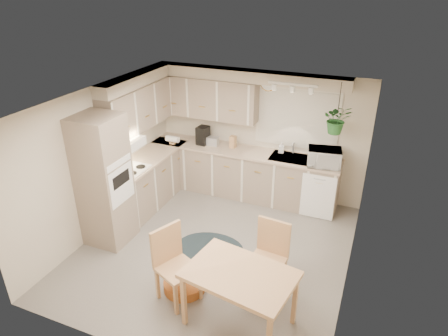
{
  "coord_description": "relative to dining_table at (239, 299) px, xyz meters",
  "views": [
    {
      "loc": [
        2.08,
        -4.66,
        3.91
      ],
      "look_at": [
        -0.07,
        0.55,
        1.16
      ],
      "focal_mm": 32.0,
      "sensor_mm": 36.0,
      "label": 1
    }
  ],
  "objects": [
    {
      "name": "wall_back",
      "position": [
        -0.87,
        3.35,
        0.81
      ],
      "size": [
        4.0,
        0.04,
        2.4
      ],
      "primitive_type": "cube",
      "color": "beige",
      "rests_on": "floor"
    },
    {
      "name": "braided_rug",
      "position": [
        -0.94,
        1.23,
        -0.39
      ],
      "size": [
        1.14,
        0.89,
        0.01
      ],
      "primitive_type": "ellipsoid",
      "rotation": [
        0.0,
        0.0,
        0.08
      ],
      "color": "black",
      "rests_on": "floor"
    },
    {
      "name": "floor",
      "position": [
        -0.87,
        1.25,
        -0.39
      ],
      "size": [
        4.2,
        4.2,
        0.0
      ],
      "primitive_type": "plane",
      "color": "slate",
      "rests_on": "ground"
    },
    {
      "name": "wall_front",
      "position": [
        -0.87,
        -0.85,
        0.81
      ],
      "size": [
        4.0,
        0.04,
        2.4
      ],
      "primitive_type": "cube",
      "color": "beige",
      "rests_on": "floor"
    },
    {
      "name": "soffit_back",
      "position": [
        -1.07,
        3.2,
        1.91
      ],
      "size": [
        3.6,
        0.3,
        0.2
      ],
      "primitive_type": "cube",
      "color": "beige",
      "rests_on": "wall_back"
    },
    {
      "name": "pet_bed",
      "position": [
        -0.9,
        0.28,
        -0.33
      ],
      "size": [
        0.61,
        0.61,
        0.13
      ],
      "primitive_type": "cylinder",
      "rotation": [
        0.0,
        0.0,
        0.06
      ],
      "color": "#A15D20",
      "rests_on": "floor"
    },
    {
      "name": "base_cab_back",
      "position": [
        -1.07,
        3.05,
        0.06
      ],
      "size": [
        3.6,
        0.6,
        0.9
      ],
      "primitive_type": "cube",
      "color": "gray",
      "rests_on": "floor"
    },
    {
      "name": "window_frame",
      "position": [
        -0.17,
        3.33,
        1.21
      ],
      "size": [
        1.5,
        0.02,
        1.1
      ],
      "primitive_type": "cube",
      "color": "beige",
      "rests_on": "wall_back"
    },
    {
      "name": "upper_cab_left",
      "position": [
        -2.7,
        2.25,
        1.43
      ],
      "size": [
        0.35,
        2.0,
        0.75
      ],
      "primitive_type": "cube",
      "color": "gray",
      "rests_on": "wall_left"
    },
    {
      "name": "knife_block",
      "position": [
        -1.29,
        3.1,
        0.66
      ],
      "size": [
        0.12,
        0.12,
        0.23
      ],
      "primitive_type": "cube",
      "rotation": [
        0.0,
        0.0,
        -0.13
      ],
      "color": "tan",
      "rests_on": "counter_back"
    },
    {
      "name": "wall_left",
      "position": [
        -2.87,
        1.25,
        0.81
      ],
      "size": [
        0.04,
        4.2,
        2.4
      ],
      "primitive_type": "cube",
      "color": "beige",
      "rests_on": "floor"
    },
    {
      "name": "chair_left",
      "position": [
        -0.88,
        0.09,
        0.12
      ],
      "size": [
        0.64,
        0.64,
        1.03
      ],
      "primitive_type": "cube",
      "rotation": [
        0.0,
        0.0,
        -1.99
      ],
      "color": "tan",
      "rests_on": "floor"
    },
    {
      "name": "soap_bottle",
      "position": [
        -0.38,
        3.2,
        0.59
      ],
      "size": [
        0.12,
        0.22,
        0.1
      ],
      "primitive_type": "imported",
      "rotation": [
        0.0,
        0.0,
        0.15
      ],
      "color": "white",
      "rests_on": "counter_back"
    },
    {
      "name": "oven_stack",
      "position": [
        -2.55,
        0.87,
        0.66
      ],
      "size": [
        0.65,
        0.65,
        2.1
      ],
      "primitive_type": "cube",
      "color": "gray",
      "rests_on": "floor"
    },
    {
      "name": "track_light_bar",
      "position": [
        -0.17,
        2.8,
        1.94
      ],
      "size": [
        0.8,
        0.04,
        0.04
      ],
      "primitive_type": "cube",
      "color": "white",
      "rests_on": "ceiling"
    },
    {
      "name": "ceiling",
      "position": [
        -0.87,
        1.25,
        2.01
      ],
      "size": [
        4.2,
        4.2,
        0.0
      ],
      "primitive_type": "plane",
      "color": "white",
      "rests_on": "wall_back"
    },
    {
      "name": "wall_right",
      "position": [
        1.13,
        1.25,
        0.81
      ],
      "size": [
        0.04,
        4.2,
        2.4
      ],
      "primitive_type": "cube",
      "color": "beige",
      "rests_on": "floor"
    },
    {
      "name": "upper_cab_back",
      "position": [
        -1.87,
        3.17,
        1.43
      ],
      "size": [
        2.0,
        0.35,
        0.75
      ],
      "primitive_type": "cube",
      "color": "gray",
      "rests_on": "wall_back"
    },
    {
      "name": "sink",
      "position": [
        -0.17,
        3.05,
        0.51
      ],
      "size": [
        0.7,
        0.48,
        0.1
      ],
      "primitive_type": "cube",
      "color": "#B0B2B8",
      "rests_on": "counter_back"
    },
    {
      "name": "coffee_maker",
      "position": [
        -1.89,
        3.05,
        0.72
      ],
      "size": [
        0.22,
        0.26,
        0.35
      ],
      "primitive_type": "cube",
      "rotation": [
        0.0,
        0.0,
        -0.1
      ],
      "color": "black",
      "rests_on": "counter_back"
    },
    {
      "name": "base_cab_left",
      "position": [
        -2.57,
        2.12,
        0.06
      ],
      "size": [
        0.6,
        1.85,
        0.9
      ],
      "primitive_type": "cube",
      "color": "gray",
      "rests_on": "floor"
    },
    {
      "name": "chair_back",
      "position": [
        0.13,
        0.67,
        0.12
      ],
      "size": [
        0.52,
        0.52,
        1.02
      ],
      "primitive_type": "cube",
      "rotation": [
        0.0,
        0.0,
        3.04
      ],
      "color": "tan",
      "rests_on": "floor"
    },
    {
      "name": "hanging_plant",
      "position": [
        0.56,
        2.95,
        1.35
      ],
      "size": [
        0.56,
        0.6,
        0.38
      ],
      "primitive_type": "imported",
      "rotation": [
        0.0,
        0.0,
        0.3
      ],
      "color": "#245C26",
      "rests_on": "ceiling"
    },
    {
      "name": "dishwasher_front",
      "position": [
        0.43,
        2.74,
        0.03
      ],
      "size": [
        0.58,
        0.02,
        0.83
      ],
      "primitive_type": "cube",
      "color": "white",
      "rests_on": "base_cab_back"
    },
    {
      "name": "microwave",
      "position": [
        0.43,
        2.95,
        0.73
      ],
      "size": [
        0.6,
        0.41,
        0.38
      ],
      "primitive_type": "imported",
      "rotation": [
        0.0,
        0.0,
        0.19
      ],
      "color": "white",
      "rests_on": "counter_back"
    },
    {
      "name": "window_blinds",
      "position": [
        -0.17,
        3.32,
        1.21
      ],
      "size": [
        1.4,
        0.02,
        1.0
      ],
      "primitive_type": "cube",
      "color": "beige",
      "rests_on": "wall_back"
    },
    {
      "name": "wall_clock",
      "position": [
        -0.72,
        3.32,
        1.79
      ],
      "size": [
        0.3,
        0.03,
        0.3
      ],
      "primitive_type": "cylinder",
      "rotation": [
        1.57,
        0.0,
        0.0
      ],
      "color": "gold",
      "rests_on": "wall_back"
    },
    {
      "name": "range_hood",
      "position": [
        -2.57,
        1.55,
        1.01
      ],
      "size": [
        0.4,
        0.6,
        0.14
      ],
      "primitive_type": "cube",
      "color": "white",
      "rests_on": "upper_cab_left"
    },
    {
      "name": "counter_back",
      "position": [
        -1.07,
        3.04,
        0.53
      ],
      "size": [
        3.64,
        0.64,
        0.04
      ],
      "primitive_type": "cube",
      "color": "tan",
      "rests_on": "base_cab_back"
    },
    {
      "name": "counter_left",
      "position": [
        -2.56,
        2.12,
        0.53
      ],
      "size": [
        0.64,
        1.89,
        0.04
      ],
      "primitive_type": "cube",
      "color": "tan",
      "rests_on": "base_cab_left"
    },
    {
      "name": "soffit_left",
      "position": [
        -2.72,
        2.25,
        1.91
      ],
      "size": [
        0.3,
        2.0,
        0.2
      ],
      "primitive_type": "cube",
      "color": "beige",
      "rests_on": "wall_left"
    },
    {
      "name": "wall_oven_face",
      "position": [
        -2.23,
        0.87,
        0.66
      ],
      "size": [
        0.02,
        0.56,
        0.58
      ],
      "primitive_type": "cube",
      "color": "white",
      "rests_on": "oven_stack"
    },
    {
      "name": "dining_table",
      "position": [
        0.0,
        0.0,
        0.0
      ],
      "size": [
        1.37,
        1.03,
        0.79
      ],
      "primitive_type": "cube",
      "rotation": [
        0.0,
        0.0,
        -0.16
      ],
      "color": "tan",
      "rests_on": "floor"
    },
    {
      "name": "toaster",
      "position": [
        -1.72,
        3.07,
        0.63
      ],
      "size": [
        0.27,
        0.17,
        0.16
      ],
      "primitive_type": "cube",
      "rotation": [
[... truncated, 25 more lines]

